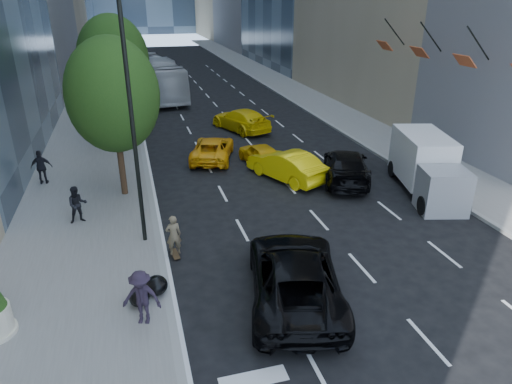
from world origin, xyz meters
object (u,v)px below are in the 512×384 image
object	(u,v)px
city_bus	(155,78)
black_sedan_lincoln	(295,276)
skateboarder	(174,238)
black_sedan_mercedes	(346,166)
box_truck	(427,166)

from	to	relation	value
city_bus	black_sedan_lincoln	bearing A→B (deg)	-94.69
black_sedan_lincoln	skateboarder	bearing A→B (deg)	-32.16
skateboarder	city_bus	distance (m)	30.17
city_bus	skateboarder	bearing A→B (deg)	-100.90
black_sedan_mercedes	box_truck	xyz separation A→B (m)	(3.07, -2.56, 0.61)
skateboarder	black_sedan_lincoln	distance (m)	5.03
skateboarder	black_sedan_mercedes	bearing A→B (deg)	-156.84
box_truck	black_sedan_mercedes	bearing A→B (deg)	155.06
black_sedan_mercedes	city_bus	bearing A→B (deg)	-49.55
city_bus	box_truck	size ratio (longest dim) A/B	2.15
skateboarder	black_sedan_mercedes	size ratio (longest dim) A/B	0.29
skateboarder	city_bus	bearing A→B (deg)	-98.90
city_bus	box_truck	world-z (taller)	city_bus
skateboarder	black_sedan_lincoln	bearing A→B (deg)	127.71
black_sedan_lincoln	city_bus	bearing A→B (deg)	-72.57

